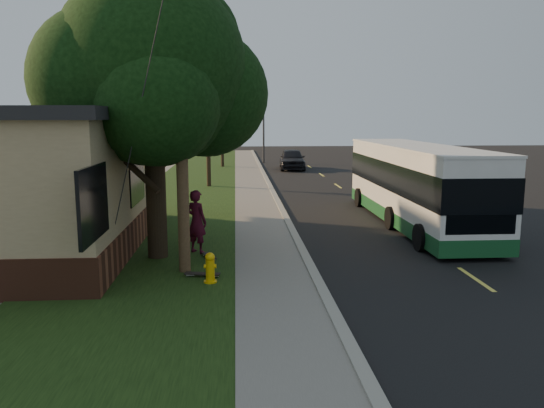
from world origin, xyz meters
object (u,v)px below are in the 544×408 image
Objects in this scene: leafy_tree at (154,74)px; distant_car at (292,159)px; skateboarder at (197,222)px; traffic_signal at (264,126)px; utility_pole at (180,91)px; bare_tree_near at (208,150)px; skateboard_spare at (202,274)px; fire_hydrant at (210,268)px; skateboard_main at (209,256)px; bare_tree_far at (222,142)px; transit_bus at (415,182)px.

leafy_tree is 1.67× the size of distant_car.
skateboarder is 0.40× the size of distant_car.
traffic_signal is at bearing 81.53° from leafy_tree.
utility_pole is 4.09m from skateboarder.
bare_tree_near reaches higher than skateboard_spare.
bare_tree_near reaches higher than fire_hydrant.
skateboard_main is (1.44, -0.40, -5.04)m from leafy_tree.
bare_tree_far reaches higher than transit_bus.
skateboard_spare is (-0.09, -1.76, 0.01)m from skateboard_main.
utility_pole reaches higher than skateboarder.
bare_tree_far is 24.41m from transit_bus.
bare_tree_far reaches higher than distant_car.
traffic_signal is 2.96× the size of skateboarder.
traffic_signal is at bearing 84.79° from fire_hydrant.
skateboard_spare is (0.48, -0.50, -4.50)m from utility_pole.
skateboarder is (-0.11, -27.13, -1.00)m from bare_tree_far.
bare_tree_far is 27.15m from skateboarder.
leafy_tree is 1.94× the size of bare_tree_far.
fire_hydrant is at bearing -87.14° from bare_tree_near.
distant_car is (1.86, -5.97, -2.37)m from traffic_signal.
fire_hydrant reaches higher than skateboard_main.
skateboarder is at bearing -96.62° from traffic_signal.
distant_car is at bearing -65.84° from skateboarder.
bare_tree_near reaches higher than skateboarder.
fire_hydrant is 30.04m from bare_tree_far.
leafy_tree reaches higher than traffic_signal.
traffic_signal is 6.79× the size of skateboard_main.
bare_tree_near is at bearing 92.22° from skateboard_spare.
leafy_tree reaches higher than distant_car.
bare_tree_far is at bearing 108.46° from transit_bus.
skateboarder is at bearing 84.14° from utility_pole.
skateboard_spare is (-0.22, 0.49, -0.30)m from fire_hydrant.
leafy_tree is 1.81× the size of bare_tree_near.
skateboarder is (1.06, 0.22, -4.17)m from leafy_tree.
skateboard_main is (0.38, -0.62, -0.87)m from skateboarder.
utility_pole reaches higher than transit_bus.
skateboard_spare is 0.20× the size of distant_car.
utility_pole reaches higher than distant_car.
bare_tree_far is (1.17, 27.35, -3.16)m from leafy_tree.
bare_tree_near is 13.86m from transit_bus.
fire_hydrant is at bearing 136.58° from skateboarder.
transit_bus reaches higher than skateboard_spare.
traffic_signal is at bearing 48.81° from bare_tree_far.
leafy_tree is 0.71× the size of transit_bus.
skateboarder is 2.30× the size of skateboard_main.
utility_pole is at bearing -143.89° from transit_bus.
distant_car is (4.96, 28.03, 0.36)m from fire_hydrant.
skateboard_main is (0.77, -15.75, -2.03)m from bare_tree_near.
transit_bus is at bearing -53.57° from bare_tree_near.
bare_tree_near is at bearing 87.50° from leafy_tree.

